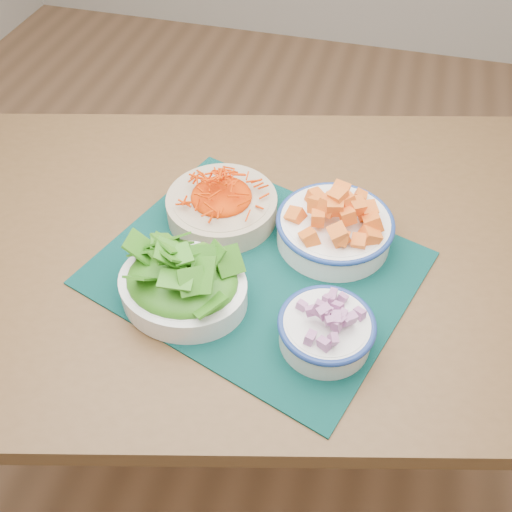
{
  "coord_description": "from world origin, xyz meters",
  "views": [
    {
      "loc": [
        0.45,
        -1.08,
        1.53
      ],
      "look_at": [
        0.27,
        -0.41,
        0.78
      ],
      "focal_mm": 40.0,
      "sensor_mm": 36.0,
      "label": 1
    }
  ],
  "objects_px": {
    "squash_bowl": "(335,222)",
    "lettuce_bowl": "(182,279)",
    "table": "(246,272)",
    "placemat": "(256,268)",
    "carrot_bowl": "(222,202)",
    "onion_bowl": "(326,327)"
  },
  "relations": [
    {
      "from": "carrot_bowl",
      "to": "onion_bowl",
      "type": "height_order",
      "value": "carrot_bowl"
    },
    {
      "from": "table",
      "to": "squash_bowl",
      "type": "height_order",
      "value": "squash_bowl"
    },
    {
      "from": "table",
      "to": "squash_bowl",
      "type": "relative_size",
      "value": 5.6
    },
    {
      "from": "table",
      "to": "onion_bowl",
      "type": "xyz_separation_m",
      "value": [
        0.19,
        -0.19,
        0.13
      ]
    },
    {
      "from": "table",
      "to": "carrot_bowl",
      "type": "height_order",
      "value": "carrot_bowl"
    },
    {
      "from": "squash_bowl",
      "to": "lettuce_bowl",
      "type": "height_order",
      "value": "lettuce_bowl"
    },
    {
      "from": "carrot_bowl",
      "to": "squash_bowl",
      "type": "bearing_deg",
      "value": -2.18
    },
    {
      "from": "placemat",
      "to": "squash_bowl",
      "type": "bearing_deg",
      "value": 58.41
    },
    {
      "from": "table",
      "to": "onion_bowl",
      "type": "distance_m",
      "value": 0.3
    },
    {
      "from": "lettuce_bowl",
      "to": "placemat",
      "type": "bearing_deg",
      "value": 50.9
    },
    {
      "from": "table",
      "to": "squash_bowl",
      "type": "distance_m",
      "value": 0.22
    },
    {
      "from": "table",
      "to": "placemat",
      "type": "height_order",
      "value": "placemat"
    },
    {
      "from": "squash_bowl",
      "to": "lettuce_bowl",
      "type": "bearing_deg",
      "value": -137.07
    },
    {
      "from": "squash_bowl",
      "to": "lettuce_bowl",
      "type": "distance_m",
      "value": 0.3
    },
    {
      "from": "table",
      "to": "placemat",
      "type": "relative_size",
      "value": 2.72
    },
    {
      "from": "placemat",
      "to": "carrot_bowl",
      "type": "distance_m",
      "value": 0.16
    },
    {
      "from": "placemat",
      "to": "table",
      "type": "bearing_deg",
      "value": 139.45
    },
    {
      "from": "placemat",
      "to": "squash_bowl",
      "type": "height_order",
      "value": "squash_bowl"
    },
    {
      "from": "placemat",
      "to": "carrot_bowl",
      "type": "xyz_separation_m",
      "value": [
        -0.1,
        0.11,
        0.04
      ]
    },
    {
      "from": "table",
      "to": "placemat",
      "type": "distance_m",
      "value": 0.12
    },
    {
      "from": "table",
      "to": "onion_bowl",
      "type": "relative_size",
      "value": 8.24
    },
    {
      "from": "placemat",
      "to": "onion_bowl",
      "type": "xyz_separation_m",
      "value": [
        0.15,
        -0.13,
        0.04
      ]
    }
  ]
}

